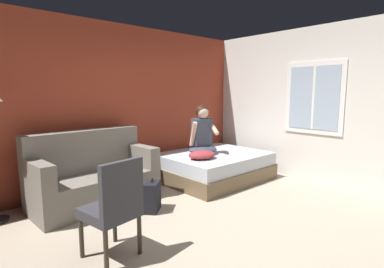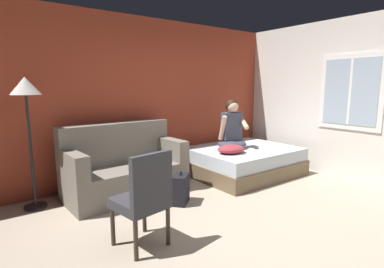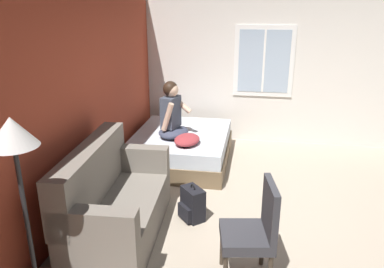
% 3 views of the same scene
% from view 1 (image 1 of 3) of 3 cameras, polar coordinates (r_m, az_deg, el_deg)
% --- Properties ---
extents(ground_plane, '(40.00, 40.00, 0.00)m').
position_cam_1_polar(ground_plane, '(3.42, 4.95, -19.78)').
color(ground_plane, tan).
extents(wall_back_accent, '(10.67, 0.16, 2.70)m').
position_cam_1_polar(wall_back_accent, '(5.15, -16.49, 5.03)').
color(wall_back_accent, '#993823').
rests_on(wall_back_accent, ground).
extents(wall_side_with_window, '(0.19, 6.41, 2.70)m').
position_cam_1_polar(wall_side_with_window, '(5.54, 26.21, 4.75)').
color(wall_side_with_window, silver).
rests_on(wall_side_with_window, ground).
extents(bed, '(1.85, 1.50, 0.48)m').
position_cam_1_polar(bed, '(5.53, 4.16, -6.15)').
color(bed, brown).
rests_on(bed, ground).
extents(couch, '(1.75, 0.92, 1.04)m').
position_cam_1_polar(couch, '(4.54, -18.36, -7.70)').
color(couch, slate).
rests_on(couch, ground).
extents(side_chair, '(0.53, 0.53, 0.98)m').
position_cam_1_polar(side_chair, '(3.00, -14.63, -13.00)').
color(side_chair, '#382D23').
rests_on(side_chair, ground).
extents(person_seated, '(0.61, 0.56, 0.88)m').
position_cam_1_polar(person_seated, '(5.34, 1.99, -0.07)').
color(person_seated, '#383D51').
rests_on(person_seated, bed).
extents(backpack, '(0.35, 0.35, 0.46)m').
position_cam_1_polar(backpack, '(4.14, -7.76, -11.81)').
color(backpack, black).
rests_on(backpack, ground).
extents(throw_pillow, '(0.53, 0.43, 0.14)m').
position_cam_1_polar(throw_pillow, '(5.00, 1.92, -3.97)').
color(throw_pillow, '#993338').
rests_on(throw_pillow, bed).
extents(cell_phone, '(0.15, 0.15, 0.01)m').
position_cam_1_polar(cell_phone, '(4.97, 0.62, -4.82)').
color(cell_phone, black).
rests_on(cell_phone, bed).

